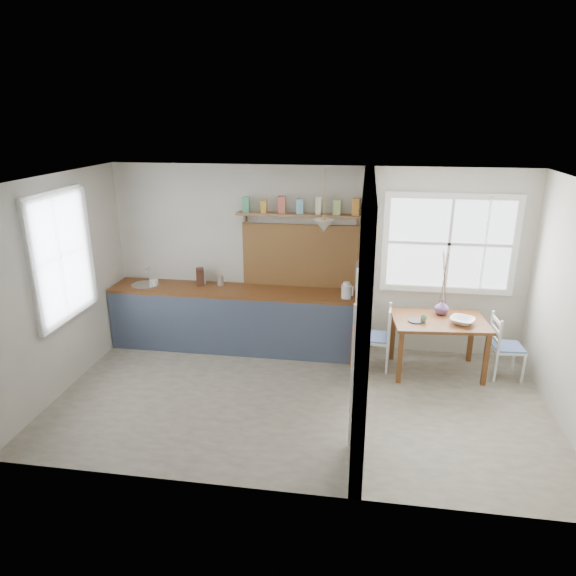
# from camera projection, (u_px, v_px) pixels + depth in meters

# --- Properties ---
(floor) EXTENTS (5.80, 3.20, 0.01)m
(floor) POSITION_uv_depth(u_px,v_px,m) (300.00, 399.00, 6.15)
(floor) COLOR gray
(floor) RESTS_ON ground
(ceiling) EXTENTS (5.80, 3.20, 0.01)m
(ceiling) POSITION_uv_depth(u_px,v_px,m) (302.00, 180.00, 5.31)
(ceiling) COLOR beige
(ceiling) RESTS_ON walls
(walls) EXTENTS (5.81, 3.21, 2.60)m
(walls) POSITION_uv_depth(u_px,v_px,m) (301.00, 297.00, 5.73)
(walls) COLOR beige
(walls) RESTS_ON floor
(partition) EXTENTS (0.12, 3.20, 2.60)m
(partition) POSITION_uv_depth(u_px,v_px,m) (364.00, 286.00, 5.64)
(partition) COLOR beige
(partition) RESTS_ON floor
(kitchen_window) EXTENTS (0.10, 1.16, 1.50)m
(kitchen_window) POSITION_uv_depth(u_px,v_px,m) (59.00, 257.00, 6.03)
(kitchen_window) COLOR white
(kitchen_window) RESTS_ON walls
(nook_window) EXTENTS (1.76, 0.10, 1.30)m
(nook_window) POSITION_uv_depth(u_px,v_px,m) (449.00, 244.00, 6.84)
(nook_window) COLOR white
(nook_window) RESTS_ON walls
(counter) EXTENTS (3.50, 0.60, 0.90)m
(counter) POSITION_uv_depth(u_px,v_px,m) (234.00, 317.00, 7.41)
(counter) COLOR brown
(counter) RESTS_ON floor
(sink) EXTENTS (0.40, 0.40, 0.02)m
(sink) POSITION_uv_depth(u_px,v_px,m) (146.00, 285.00, 7.43)
(sink) COLOR silver
(sink) RESTS_ON counter
(backsplash) EXTENTS (1.65, 0.03, 0.90)m
(backsplash) POSITION_uv_depth(u_px,v_px,m) (300.00, 256.00, 7.22)
(backsplash) COLOR brown
(backsplash) RESTS_ON walls
(shelf) EXTENTS (1.75, 0.20, 0.21)m
(shelf) POSITION_uv_depth(u_px,v_px,m) (300.00, 211.00, 6.93)
(shelf) COLOR #87603F
(shelf) RESTS_ON walls
(pendant_lamp) EXTENTS (0.26, 0.26, 0.16)m
(pendant_lamp) POSITION_uv_depth(u_px,v_px,m) (324.00, 226.00, 6.60)
(pendant_lamp) COLOR silver
(pendant_lamp) RESTS_ON ceiling
(utensil_rail) EXTENTS (0.02, 0.50, 0.02)m
(utensil_rail) POSITION_uv_depth(u_px,v_px,m) (358.00, 265.00, 6.44)
(utensil_rail) COLOR silver
(utensil_rail) RESTS_ON partition
(dining_table) EXTENTS (1.25, 0.89, 0.74)m
(dining_table) POSITION_uv_depth(u_px,v_px,m) (437.00, 346.00, 6.71)
(dining_table) COLOR brown
(dining_table) RESTS_ON floor
(chair_left) EXTENTS (0.42, 0.42, 0.87)m
(chair_left) POSITION_uv_depth(u_px,v_px,m) (375.00, 337.00, 6.82)
(chair_left) COLOR silver
(chair_left) RESTS_ON floor
(chair_right) EXTENTS (0.41, 0.41, 0.84)m
(chair_right) POSITION_uv_depth(u_px,v_px,m) (507.00, 347.00, 6.57)
(chair_right) COLOR silver
(chair_right) RESTS_ON floor
(kettle) EXTENTS (0.22, 0.20, 0.22)m
(kettle) POSITION_uv_depth(u_px,v_px,m) (346.00, 290.00, 6.86)
(kettle) COLOR silver
(kettle) RESTS_ON counter
(mug_a) EXTENTS (0.13, 0.13, 0.10)m
(mug_a) POSITION_uv_depth(u_px,v_px,m) (155.00, 283.00, 7.34)
(mug_a) COLOR white
(mug_a) RESTS_ON counter
(mug_b) EXTENTS (0.12, 0.12, 0.09)m
(mug_b) POSITION_uv_depth(u_px,v_px,m) (202.00, 282.00, 7.40)
(mug_b) COLOR white
(mug_b) RESTS_ON counter
(knife_block) EXTENTS (0.16, 0.18, 0.24)m
(knife_block) POSITION_uv_depth(u_px,v_px,m) (200.00, 277.00, 7.39)
(knife_block) COLOR #432415
(knife_block) RESTS_ON counter
(jar) EXTENTS (0.11, 0.11, 0.14)m
(jar) POSITION_uv_depth(u_px,v_px,m) (221.00, 281.00, 7.38)
(jar) COLOR gray
(jar) RESTS_ON counter
(towel_magenta) EXTENTS (0.02, 0.03, 0.60)m
(towel_magenta) POSITION_uv_depth(u_px,v_px,m) (352.00, 347.00, 6.90)
(towel_magenta) COLOR #BB2C51
(towel_magenta) RESTS_ON counter
(towel_orange) EXTENTS (0.02, 0.03, 0.49)m
(towel_orange) POSITION_uv_depth(u_px,v_px,m) (352.00, 350.00, 6.85)
(towel_orange) COLOR #BA6C0E
(towel_orange) RESTS_ON counter
(bowl) EXTENTS (0.39, 0.39, 0.07)m
(bowl) POSITION_uv_depth(u_px,v_px,m) (462.00, 321.00, 6.47)
(bowl) COLOR white
(bowl) RESTS_ON dining_table
(table_cup) EXTENTS (0.12, 0.12, 0.08)m
(table_cup) POSITION_uv_depth(u_px,v_px,m) (424.00, 319.00, 6.51)
(table_cup) COLOR #659D66
(table_cup) RESTS_ON dining_table
(plate) EXTENTS (0.20, 0.20, 0.02)m
(plate) POSITION_uv_depth(u_px,v_px,m) (416.00, 321.00, 6.54)
(plate) COLOR #353333
(plate) RESTS_ON dining_table
(vase) EXTENTS (0.21, 0.21, 0.20)m
(vase) POSITION_uv_depth(u_px,v_px,m) (442.00, 307.00, 6.75)
(vase) COLOR #684576
(vase) RESTS_ON dining_table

